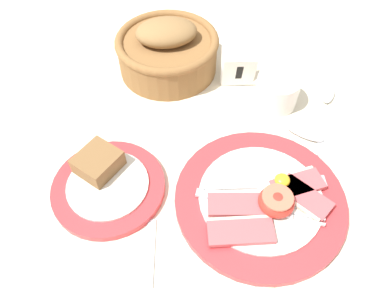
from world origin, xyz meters
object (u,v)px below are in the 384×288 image
object	(u,v)px
bread_plate	(106,184)
bread_basket	(168,50)
number_card	(238,69)
teaspoon_stray	(320,139)
sugar_cup	(277,91)
teaspoon_by_saucer	(327,100)
breakfast_plate	(263,199)

from	to	relation	value
bread_plate	bread_basket	world-z (taller)	bread_basket
number_card	teaspoon_stray	bearing A→B (deg)	-49.38
sugar_cup	bread_basket	world-z (taller)	bread_basket
number_card	teaspoon_stray	world-z (taller)	number_card
bread_basket	number_card	xyz separation A→B (m)	(0.14, -0.03, -0.01)
teaspoon_stray	teaspoon_by_saucer	bearing A→B (deg)	-77.36
bread_plate	sugar_cup	size ratio (longest dim) A/B	2.25
breakfast_plate	number_card	bearing A→B (deg)	102.67
breakfast_plate	bread_basket	size ratio (longest dim) A/B	1.29
sugar_cup	teaspoon_by_saucer	xyz separation A→B (m)	(0.09, 0.02, -0.03)
number_card	teaspoon_by_saucer	world-z (taller)	number_card
teaspoon_by_saucer	teaspoon_stray	xyz separation A→B (m)	(-0.02, -0.10, 0.00)
sugar_cup	teaspoon_by_saucer	world-z (taller)	sugar_cup
bread_plate	breakfast_plate	bearing A→B (deg)	2.27
bread_basket	teaspoon_by_saucer	world-z (taller)	bread_basket
teaspoon_by_saucer	number_card	bearing A→B (deg)	90.36
breakfast_plate	sugar_cup	xyz separation A→B (m)	(0.02, 0.22, 0.02)
breakfast_plate	sugar_cup	bearing A→B (deg)	85.85
sugar_cup	teaspoon_stray	world-z (taller)	sugar_cup
bread_basket	breakfast_plate	bearing A→B (deg)	-55.16
teaspoon_stray	sugar_cup	bearing A→B (deg)	-23.01
breakfast_plate	teaspoon_by_saucer	distance (m)	0.26
breakfast_plate	number_card	xyz separation A→B (m)	(-0.06, 0.25, 0.03)
bread_plate	sugar_cup	world-z (taller)	sugar_cup
breakfast_plate	bread_basket	world-z (taller)	bread_basket
breakfast_plate	bread_basket	bearing A→B (deg)	124.84
sugar_cup	bread_basket	xyz separation A→B (m)	(-0.21, 0.07, 0.01)
bread_plate	sugar_cup	distance (m)	0.34
number_card	teaspoon_by_saucer	distance (m)	0.17
sugar_cup	teaspoon_by_saucer	size ratio (longest dim) A/B	0.39
bread_plate	teaspoon_by_saucer	bearing A→B (deg)	34.71
teaspoon_stray	breakfast_plate	bearing A→B (deg)	79.39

